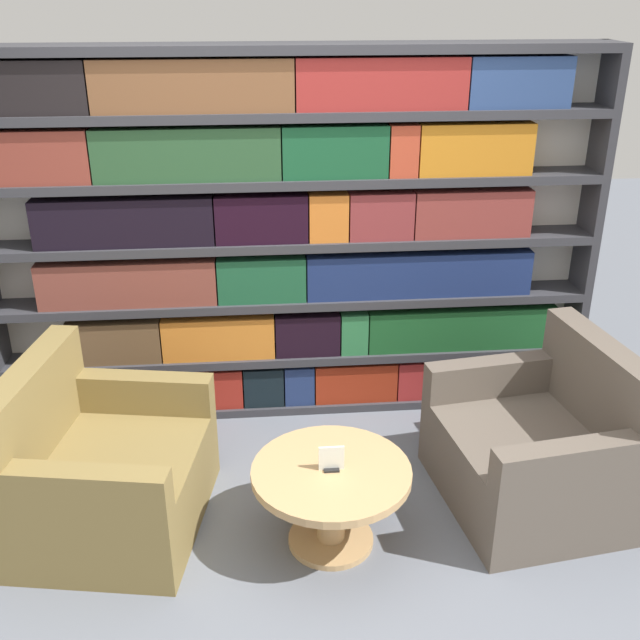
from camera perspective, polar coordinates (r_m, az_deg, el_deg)
The scene contains 6 objects.
ground_plane at distance 3.58m, azimuth -0.25°, elevation -18.63°, with size 14.00×14.00×0.00m, color slate.
bookshelf at distance 4.34m, azimuth -2.17°, elevation 5.99°, with size 3.53×0.30×2.15m.
armchair_left at distance 3.81m, azimuth -16.21°, elevation -11.15°, with size 0.98×1.07×0.84m.
armchair_right at distance 3.98m, azimuth 16.33°, elevation -9.51°, with size 0.95×1.04×0.84m.
coffee_table at distance 3.54m, azimuth 0.86°, elevation -12.84°, with size 0.74×0.74×0.42m.
table_sign at distance 3.44m, azimuth 0.88°, elevation -10.63°, with size 0.12×0.06×0.12m.
Camera 1 is at (-0.22, -2.60, 2.44)m, focal length 42.00 mm.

